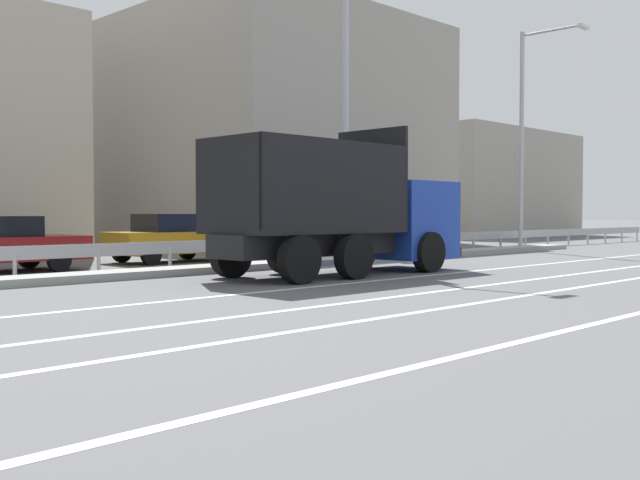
% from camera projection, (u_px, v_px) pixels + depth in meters
% --- Properties ---
extents(ground_plane, '(320.00, 320.00, 0.00)m').
position_uv_depth(ground_plane, '(354.00, 268.00, 20.70)').
color(ground_plane, '#565659').
extents(lane_strip_0, '(54.31, 0.16, 0.01)m').
position_uv_depth(lane_strip_0, '(395.00, 279.00, 17.28)').
color(lane_strip_0, silver).
rests_on(lane_strip_0, ground_plane).
extents(lane_strip_1, '(54.31, 0.16, 0.01)m').
position_uv_depth(lane_strip_1, '(483.00, 286.00, 15.62)').
color(lane_strip_1, silver).
rests_on(lane_strip_1, ground_plane).
extents(lane_strip_2, '(54.31, 0.16, 0.01)m').
position_uv_depth(lane_strip_2, '(554.00, 291.00, 14.51)').
color(lane_strip_2, silver).
rests_on(lane_strip_2, ground_plane).
extents(median_island, '(29.87, 1.10, 0.18)m').
position_uv_depth(median_island, '(312.00, 262.00, 21.87)').
color(median_island, gray).
rests_on(median_island, ground_plane).
extents(median_guardrail, '(54.31, 0.09, 0.78)m').
position_uv_depth(median_guardrail, '(285.00, 245.00, 22.66)').
color(median_guardrail, '#9EA0A5').
rests_on(median_guardrail, ground_plane).
extents(dump_truck, '(7.20, 2.70, 3.69)m').
position_uv_depth(dump_truck, '(361.00, 223.00, 19.11)').
color(dump_truck, '#19389E').
rests_on(dump_truck, ground_plane).
extents(median_road_sign, '(0.70, 0.16, 2.48)m').
position_uv_depth(median_road_sign, '(389.00, 220.00, 24.37)').
color(median_road_sign, white).
rests_on(median_road_sign, ground_plane).
extents(street_lamp_2, '(0.70, 2.43, 9.96)m').
position_uv_depth(street_lamp_2, '(350.00, 80.00, 22.33)').
color(street_lamp_2, '#ADADB2').
rests_on(street_lamp_2, ground_plane).
extents(street_lamp_3, '(0.70, 2.75, 8.88)m').
position_uv_depth(street_lamp_3, '(527.00, 128.00, 30.23)').
color(street_lamp_3, '#ADADB2').
rests_on(street_lamp_3, ground_plane).
extents(parked_car_3, '(3.91, 2.18, 1.50)m').
position_uv_depth(parked_car_3, '(169.00, 238.00, 23.26)').
color(parked_car_3, '#B27A14').
rests_on(parked_car_3, ground_plane).
extents(parked_car_4, '(4.36, 1.81, 1.42)m').
position_uv_depth(parked_car_4, '(300.00, 236.00, 26.62)').
color(parked_car_4, '#335B33').
rests_on(parked_car_4, ground_plane).
extents(parked_car_5, '(3.94, 1.93, 1.60)m').
position_uv_depth(parked_car_5, '(406.00, 231.00, 30.83)').
color(parked_car_5, navy).
rests_on(parked_car_5, ground_plane).
extents(background_building_1, '(13.88, 15.15, 10.99)m').
position_uv_depth(background_building_1, '(260.00, 137.00, 38.69)').
color(background_building_1, gray).
rests_on(background_building_1, ground_plane).
extents(background_building_2, '(14.05, 12.73, 7.07)m').
position_uv_depth(background_building_2, '(453.00, 185.00, 53.20)').
color(background_building_2, gray).
rests_on(background_building_2, ground_plane).
extents(church_tower, '(3.60, 3.60, 13.53)m').
position_uv_depth(church_tower, '(6.00, 119.00, 36.79)').
color(church_tower, silver).
rests_on(church_tower, ground_plane).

